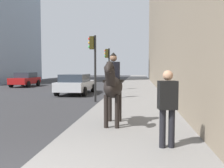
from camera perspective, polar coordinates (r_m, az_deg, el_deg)
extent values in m
ellipsoid|color=black|center=(7.45, 0.29, -0.70)|extent=(1.50, 0.56, 0.66)
cylinder|color=black|center=(7.07, 1.18, -6.51)|extent=(0.13, 0.13, 0.97)
cylinder|color=black|center=(7.11, -1.41, -6.46)|extent=(0.13, 0.13, 0.97)
cylinder|color=black|center=(7.96, 1.79, -5.37)|extent=(0.13, 0.13, 0.97)
cylinder|color=black|center=(7.99, -0.50, -5.33)|extent=(0.13, 0.13, 0.97)
cylinder|color=black|center=(6.66, -0.44, 1.77)|extent=(0.63, 0.28, 0.68)
ellipsoid|color=black|center=(6.45, -0.67, 3.92)|extent=(0.63, 0.22, 0.49)
cylinder|color=black|center=(8.16, 0.84, -1.01)|extent=(0.28, 0.10, 0.55)
cube|color=black|center=(7.49, 0.33, 0.71)|extent=(0.44, 0.60, 0.08)
cube|color=black|center=(7.48, 0.33, 3.13)|extent=(0.28, 0.38, 0.55)
sphere|color=#8C664C|center=(7.48, 0.33, 6.15)|extent=(0.22, 0.22, 0.22)
cone|color=black|center=(7.49, 0.33, 7.07)|extent=(0.20, 0.20, 0.10)
cylinder|color=black|center=(5.50, 11.81, -10.21)|extent=(0.14, 0.14, 0.85)
cylinder|color=black|center=(5.55, 13.83, -10.10)|extent=(0.14, 0.14, 0.85)
cube|color=black|center=(5.40, 12.94, -2.56)|extent=(0.32, 0.44, 0.62)
sphere|color=tan|center=(5.37, 13.00, 2.00)|extent=(0.22, 0.22, 0.22)
cube|color=maroon|center=(26.01, -19.77, 0.77)|extent=(3.84, 1.77, 0.60)
cube|color=#262D38|center=(26.19, -19.58, 2.02)|extent=(2.14, 1.54, 0.52)
cylinder|color=black|center=(24.59, -19.13, -0.07)|extent=(0.64, 0.23, 0.64)
cylinder|color=black|center=(25.36, -22.67, -0.04)|extent=(0.64, 0.23, 0.64)
cylinder|color=black|center=(26.75, -16.99, 0.26)|extent=(0.64, 0.23, 0.64)
cylinder|color=black|center=(27.46, -20.32, 0.28)|extent=(0.64, 0.23, 0.64)
cube|color=#B7BABF|center=(17.70, -8.42, -0.33)|extent=(4.61, 1.96, 0.60)
cube|color=#262D38|center=(17.41, -8.68, 1.44)|extent=(2.55, 1.70, 0.52)
cylinder|color=black|center=(19.36, -9.99, -0.89)|extent=(0.64, 0.23, 0.64)
cylinder|color=black|center=(18.88, -4.47, -0.96)|extent=(0.64, 0.23, 0.64)
cylinder|color=black|center=(16.67, -12.88, -1.67)|extent=(0.64, 0.23, 0.64)
cylinder|color=black|center=(16.12, -6.52, -1.78)|extent=(0.64, 0.23, 0.64)
cylinder|color=black|center=(13.36, -3.98, 3.57)|extent=(0.12, 0.12, 3.65)
cube|color=#2D280C|center=(13.47, -4.77, 9.64)|extent=(0.20, 0.24, 0.70)
sphere|color=red|center=(13.52, -5.32, 10.56)|extent=(0.14, 0.14, 0.14)
sphere|color=orange|center=(13.49, -5.32, 9.63)|extent=(0.14, 0.14, 0.14)
sphere|color=green|center=(13.47, -5.31, 8.70)|extent=(0.14, 0.14, 0.14)
cylinder|color=black|center=(19.31, -0.70, 3.30)|extent=(0.12, 0.12, 3.43)
cube|color=#2D280C|center=(19.37, -1.23, 7.20)|extent=(0.20, 0.24, 0.70)
sphere|color=red|center=(19.40, -1.62, 7.85)|extent=(0.14, 0.14, 0.14)
sphere|color=orange|center=(19.38, -1.62, 7.20)|extent=(0.14, 0.14, 0.14)
sphere|color=green|center=(19.37, -1.61, 6.55)|extent=(0.14, 0.14, 0.14)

